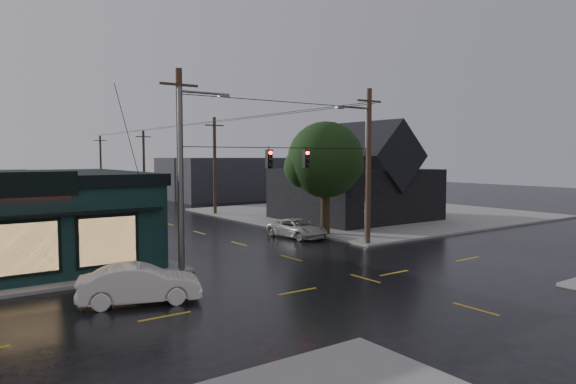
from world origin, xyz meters
TOP-DOWN VIEW (x-y plane):
  - ground_plane at (0.00, 0.00)m, footprint 160.00×160.00m
  - sidewalk_ne at (20.00, 20.00)m, footprint 28.00×28.00m
  - ne_building at (15.00, 17.00)m, footprint 12.60×11.60m
  - corner_tree at (7.00, 11.46)m, footprint 5.58×5.58m
  - utility_pole_nw at (-6.50, 6.50)m, footprint 2.00×0.32m
  - utility_pole_ne at (6.50, 6.50)m, footprint 2.00×0.32m
  - utility_pole_far_a at (6.50, 28.00)m, footprint 2.00×0.32m
  - utility_pole_far_b at (6.50, 48.00)m, footprint 2.00×0.32m
  - utility_pole_far_c at (6.50, 68.00)m, footprint 2.00×0.32m
  - span_signal_assembly at (0.10, 6.50)m, footprint 13.00×0.48m
  - streetlight_nw at (-6.80, 5.80)m, footprint 5.40×0.30m
  - streetlight_ne at (7.00, 7.20)m, footprint 5.40×0.30m
  - bg_building_east at (16.00, 45.00)m, footprint 14.00×12.00m
  - sedan_cream at (-10.15, 2.18)m, footprint 5.00×3.05m
  - suv_silver at (4.70, 11.82)m, footprint 2.64×5.00m

SIDE VIEW (x-z plane):
  - ground_plane at x=0.00m, z-range 0.00..0.00m
  - utility_pole_nw at x=-6.50m, z-range -5.08..5.08m
  - utility_pole_ne at x=6.50m, z-range -5.08..5.08m
  - utility_pole_far_a at x=6.50m, z-range -4.83..4.83m
  - utility_pole_far_b at x=6.50m, z-range -4.58..4.58m
  - utility_pole_far_c at x=6.50m, z-range -4.58..4.58m
  - streetlight_nw at x=-6.80m, z-range -4.58..4.58m
  - streetlight_ne at x=7.00m, z-range -4.58..4.58m
  - sidewalk_ne at x=20.00m, z-range 0.00..0.15m
  - suv_silver at x=4.70m, z-range 0.00..1.34m
  - sedan_cream at x=-10.15m, z-range 0.00..1.55m
  - bg_building_east at x=16.00m, z-range 0.00..5.60m
  - ne_building at x=15.00m, z-range 0.09..8.85m
  - corner_tree at x=7.00m, z-range 1.43..9.64m
  - span_signal_assembly at x=0.10m, z-range 5.08..6.31m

